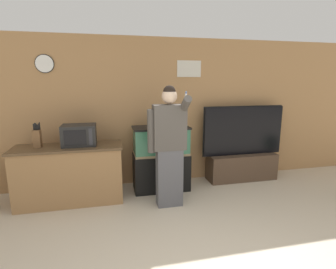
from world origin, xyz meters
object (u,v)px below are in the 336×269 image
(counter_island, at_px, (70,174))
(microwave, at_px, (79,135))
(person_standing, at_px, (169,145))
(tv_on_stand, at_px, (242,158))
(knife_block, at_px, (37,138))
(aquarium_on_stand, at_px, (161,158))

(counter_island, bearing_deg, microwave, 11.82)
(counter_island, bearing_deg, person_standing, -16.80)
(microwave, relative_size, person_standing, 0.28)
(microwave, distance_m, tv_on_stand, 2.96)
(counter_island, relative_size, tv_on_stand, 1.01)
(person_standing, bearing_deg, microwave, 159.72)
(counter_island, bearing_deg, knife_block, 174.13)
(microwave, bearing_deg, counter_island, -168.18)
(microwave, xyz_separation_m, knife_block, (-0.59, 0.01, -0.02))
(microwave, bearing_deg, aquarium_on_stand, 6.05)
(counter_island, height_order, tv_on_stand, tv_on_stand)
(counter_island, height_order, person_standing, person_standing)
(knife_block, distance_m, tv_on_stand, 3.54)
(counter_island, bearing_deg, tv_on_stand, 5.43)
(counter_island, relative_size, person_standing, 0.89)
(counter_island, xyz_separation_m, microwave, (0.17, 0.04, 0.60))
(counter_island, relative_size, aquarium_on_stand, 1.44)
(tv_on_stand, bearing_deg, aquarium_on_stand, -175.78)
(person_standing, bearing_deg, aquarium_on_stand, 89.43)
(knife_block, bearing_deg, tv_on_stand, 4.06)
(knife_block, relative_size, aquarium_on_stand, 0.33)
(counter_island, relative_size, knife_block, 4.38)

